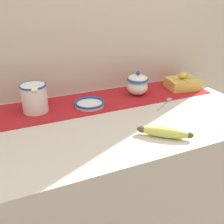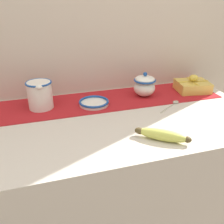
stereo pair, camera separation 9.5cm
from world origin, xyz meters
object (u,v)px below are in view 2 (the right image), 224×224
at_px(small_dish, 94,103).
at_px(gift_box, 192,86).
at_px(banana, 162,135).
at_px(sugar_bowl, 145,85).
at_px(cream_pitcher, 40,94).
at_px(spoon, 175,103).

bearing_deg(small_dish, gift_box, 2.71).
relative_size(banana, gift_box, 0.95).
relative_size(sugar_bowl, banana, 0.71).
relative_size(cream_pitcher, sugar_bowl, 1.10).
relative_size(cream_pitcher, spoon, 0.93).
distance_m(sugar_bowl, small_dish, 0.27).
height_order(sugar_bowl, gift_box, sugar_bowl).
relative_size(sugar_bowl, small_dish, 0.88).
height_order(cream_pitcher, spoon, cream_pitcher).
height_order(sugar_bowl, spoon, sugar_bowl).
bearing_deg(cream_pitcher, sugar_bowl, -0.16).
distance_m(sugar_bowl, gift_box, 0.27).
bearing_deg(small_dish, cream_pitcher, 170.69).
distance_m(banana, gift_box, 0.53).
bearing_deg(small_dish, spoon, -14.49).
bearing_deg(gift_box, sugar_bowl, 177.56).
xyz_separation_m(cream_pitcher, sugar_bowl, (0.49, -0.00, -0.01)).
xyz_separation_m(sugar_bowl, gift_box, (0.26, -0.01, -0.03)).
height_order(banana, spoon, banana).
bearing_deg(spoon, sugar_bowl, 93.11).
xyz_separation_m(sugar_bowl, small_dish, (-0.26, -0.04, -0.04)).
height_order(sugar_bowl, banana, sugar_bowl).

